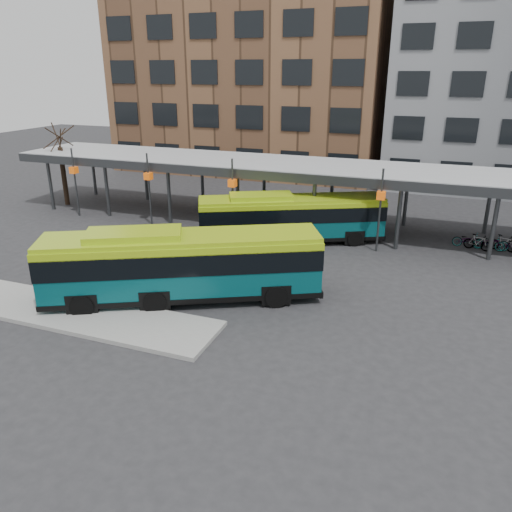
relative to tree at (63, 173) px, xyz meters
The scene contains 8 objects.
ground 21.77m from the tree, 33.69° to the right, with size 120.00×120.00×0.00m, color #28282B.
boarding_island 19.67m from the tree, 50.19° to the right, with size 14.00×3.00×0.18m, color gray.
canopy 18.03m from the tree, ahead, with size 40.00×6.53×4.80m.
tree is the anchor object (origin of this frame).
building_brick 23.18m from the tree, 68.20° to the left, with size 26.00×14.00×22.00m, color brown.
bus_front 20.52m from the tree, 35.75° to the right, with size 12.05×7.90×3.37m.
bus_rear 19.02m from the tree, ahead, with size 10.87×7.02×3.03m.
bike_rack 31.02m from the tree, ahead, with size 5.82×1.37×1.00m.
Camera 1 is at (9.04, -18.15, 9.92)m, focal length 35.00 mm.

